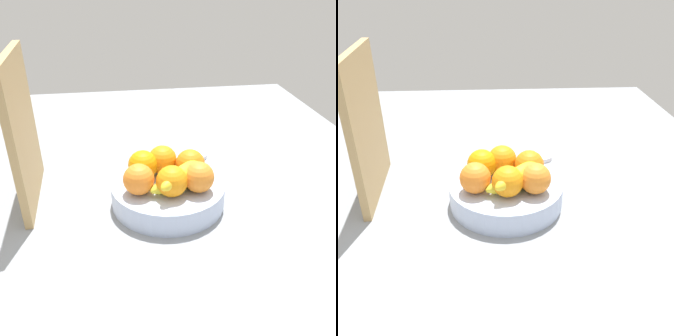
% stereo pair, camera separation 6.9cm
% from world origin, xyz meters
% --- Properties ---
extents(ground_plane, '(1.80, 1.40, 0.03)m').
position_xyz_m(ground_plane, '(0.00, 0.00, -0.01)').
color(ground_plane, gray).
extents(fruit_bowl, '(0.28, 0.28, 0.06)m').
position_xyz_m(fruit_bowl, '(-0.03, -0.02, 0.03)').
color(fruit_bowl, silver).
rests_on(fruit_bowl, ground_plane).
extents(orange_front_left, '(0.07, 0.07, 0.07)m').
position_xyz_m(orange_front_left, '(-0.00, 0.03, 0.09)').
color(orange_front_left, orange).
rests_on(orange_front_left, fruit_bowl).
extents(orange_front_right, '(0.07, 0.07, 0.07)m').
position_xyz_m(orange_front_right, '(-0.07, 0.05, 0.09)').
color(orange_front_right, orange).
rests_on(orange_front_right, fruit_bowl).
extents(orange_center, '(0.07, 0.07, 0.07)m').
position_xyz_m(orange_center, '(-0.09, -0.02, 0.09)').
color(orange_center, orange).
rests_on(orange_center, fruit_bowl).
extents(orange_back_left, '(0.07, 0.07, 0.07)m').
position_xyz_m(orange_back_left, '(-0.08, -0.09, 0.09)').
color(orange_back_left, orange).
rests_on(orange_back_left, fruit_bowl).
extents(orange_back_right, '(0.07, 0.07, 0.07)m').
position_xyz_m(orange_back_right, '(-0.01, -0.08, 0.09)').
color(orange_back_right, orange).
rests_on(orange_back_right, fruit_bowl).
extents(orange_top_stack, '(0.07, 0.07, 0.07)m').
position_xyz_m(orange_top_stack, '(0.02, -0.02, 0.09)').
color(orange_top_stack, orange).
rests_on(orange_top_stack, fruit_bowl).
extents(banana_bunch, '(0.15, 0.17, 0.06)m').
position_xyz_m(banana_bunch, '(-0.06, -0.05, 0.09)').
color(banana_bunch, yellow).
rests_on(banana_bunch, fruit_bowl).
extents(cutting_board, '(0.28, 0.03, 0.36)m').
position_xyz_m(cutting_board, '(0.05, 0.31, 0.18)').
color(cutting_board, tan).
rests_on(cutting_board, ground_plane).
extents(jar_lid, '(0.06, 0.06, 0.01)m').
position_xyz_m(jar_lid, '(0.20, -0.14, 0.01)').
color(jar_lid, white).
rests_on(jar_lid, ground_plane).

